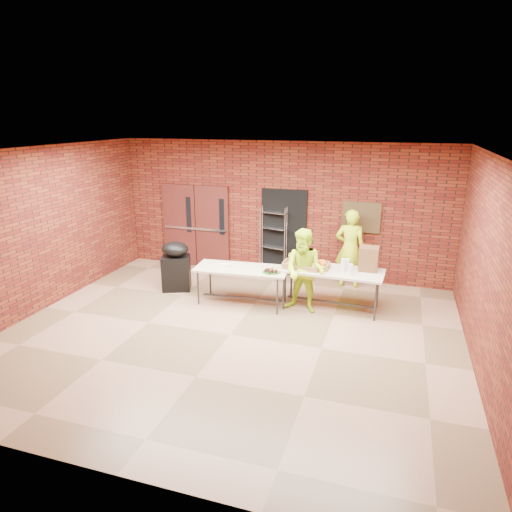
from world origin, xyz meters
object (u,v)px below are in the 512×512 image
Objects in this scene: coffee_dispenser at (369,259)px; volunteer_man at (305,271)px; table_left at (242,271)px; table_right at (332,273)px; wire_rack at (273,241)px; covered_grill at (176,266)px; volunteer_woman at (350,248)px.

coffee_dispenser is 0.29× the size of volunteer_man.
table_right is at bearing 5.12° from table_left.
table_left is at bearing -81.08° from wire_rack.
wire_rack is 1.54× the size of covered_grill.
covered_grill is (-3.46, 0.04, -0.21)m from table_right.
volunteer_woman is at bearing -0.31° from covered_grill.
wire_rack is at bearing 148.51° from coffee_dispenser.
table_left is at bearing -31.87° from covered_grill.
wire_rack is 1.02× the size of volunteer_man.
table_right reaches higher than table_left.
coffee_dispenser is at bearing -18.64° from covered_grill.
volunteer_woman reaches higher than coffee_dispenser.
table_left is 1.71m from covered_grill.
volunteer_man is at bearing -26.57° from covered_grill.
wire_rack reaches higher than volunteer_man.
covered_grill is (-1.81, -1.57, -0.30)m from wire_rack.
table_right is at bearing 37.57° from volunteer_man.
table_right is 0.57m from volunteer_man.
volunteer_man is at bearing -3.24° from table_left.
wire_rack is at bearing 138.70° from table_right.
covered_grill is 2.99m from volunteer_man.
covered_grill is at bearing -125.81° from wire_rack.
covered_grill is at bearing 164.52° from table_left.
table_left is 4.06× the size of coffee_dispenser.
volunteer_woman is (1.84, -0.22, 0.05)m from wire_rack.
covered_grill is 0.61× the size of volunteer_woman.
volunteer_woman is 1.07× the size of volunteer_man.
wire_rack is 0.87× the size of table_left.
volunteer_man is (1.16, -1.88, -0.01)m from wire_rack.
table_left is 1.30m from volunteer_man.
coffee_dispenser is 1.31m from volunteer_woman.
coffee_dispenser is at bearing 29.76° from volunteer_man.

